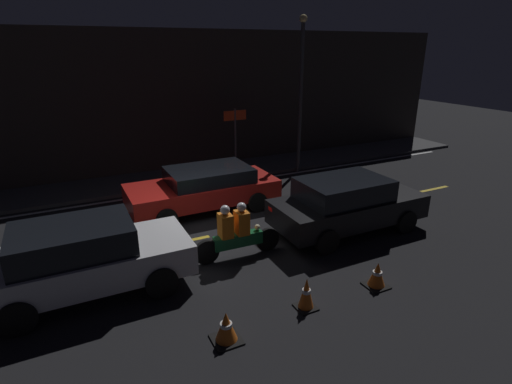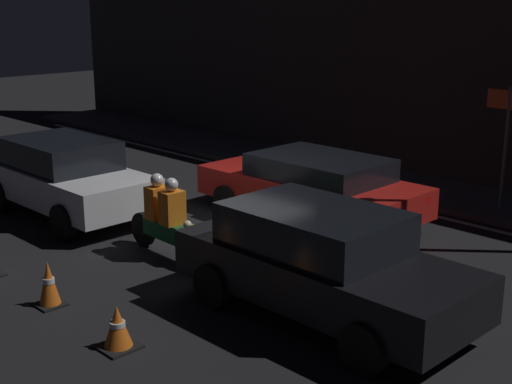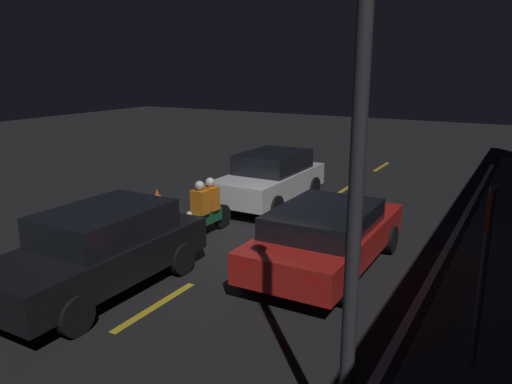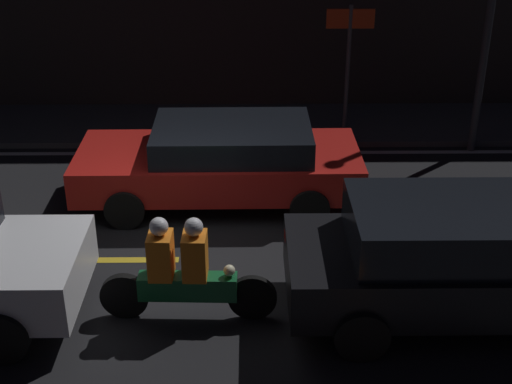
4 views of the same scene
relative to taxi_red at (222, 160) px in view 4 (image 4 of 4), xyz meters
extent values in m
plane|color=black|center=(-0.56, -1.86, -0.70)|extent=(56.00, 56.00, 0.00)
cube|color=#424244|center=(-0.56, 3.28, -0.64)|extent=(28.00, 2.21, 0.11)
cube|color=gold|center=(-1.56, -1.86, -0.70)|extent=(2.00, 0.14, 0.01)
cube|color=gold|center=(2.94, -1.86, -0.70)|extent=(2.00, 0.14, 0.01)
cube|color=silver|center=(-0.56, 1.93, -0.70)|extent=(25.20, 0.14, 0.01)
cylinder|color=black|center=(-2.31, -2.33, -0.37)|extent=(0.65, 0.18, 0.65)
cylinder|color=black|center=(-2.32, -3.99, -0.37)|extent=(0.65, 0.18, 0.65)
cube|color=red|center=(-0.06, 0.00, -0.11)|extent=(4.46, 1.89, 0.56)
cube|color=black|center=(0.16, 0.00, 0.38)|extent=(2.45, 1.69, 0.42)
cube|color=red|center=(2.14, -0.59, 0.03)|extent=(0.06, 0.20, 0.10)
cube|color=red|center=(2.13, 0.62, 0.03)|extent=(0.06, 0.20, 0.10)
cylinder|color=black|center=(-1.43, -0.92, -0.40)|extent=(0.60, 0.18, 0.60)
cylinder|color=black|center=(-1.44, 0.90, -0.40)|extent=(0.60, 0.18, 0.60)
cylinder|color=black|center=(1.33, -0.90, -0.40)|extent=(0.60, 0.18, 0.60)
cylinder|color=black|center=(1.31, 0.92, -0.40)|extent=(0.60, 0.18, 0.60)
cube|color=black|center=(2.94, -3.13, -0.08)|extent=(4.15, 1.75, 0.62)
cube|color=black|center=(2.73, -3.13, 0.51)|extent=(2.29, 1.56, 0.54)
cube|color=red|center=(0.90, -2.58, 0.08)|extent=(0.06, 0.20, 0.10)
cube|color=red|center=(0.90, -3.70, 0.08)|extent=(0.06, 0.20, 0.10)
cylinder|color=black|center=(1.65, -2.29, -0.39)|extent=(0.62, 0.18, 0.62)
cylinder|color=black|center=(1.66, -3.98, -0.39)|extent=(0.62, 0.18, 0.62)
cylinder|color=black|center=(0.46, -3.22, -0.40)|extent=(0.59, 0.10, 0.59)
cylinder|color=black|center=(-1.08, -3.16, -0.40)|extent=(0.59, 0.12, 0.59)
cube|color=#14592D|center=(-0.31, -3.19, -0.25)|extent=(1.19, 0.28, 0.30)
sphere|color=#F2EABF|center=(0.19, -3.21, -0.02)|extent=(0.14, 0.14, 0.14)
cube|color=orange|center=(-0.21, -3.19, 0.17)|extent=(0.29, 0.37, 0.55)
sphere|color=silver|center=(-0.21, -3.19, 0.56)|extent=(0.22, 0.22, 0.22)
cube|color=orange|center=(-0.61, -3.18, 0.17)|extent=(0.29, 0.37, 0.55)
sphere|color=silver|center=(-0.61, -3.18, 0.56)|extent=(0.22, 0.22, 0.22)
cylinder|color=#4C4C51|center=(2.33, 2.97, 0.61)|extent=(0.08, 0.08, 2.40)
cube|color=red|center=(2.33, 2.97, 1.56)|extent=(0.90, 0.05, 0.36)
cylinder|color=#333338|center=(4.60, 2.03, 2.05)|extent=(0.14, 0.14, 5.50)
camera|label=1|loc=(-3.65, -10.88, 4.00)|focal=28.00mm
camera|label=2|loc=(8.57, -9.94, 3.43)|focal=50.00mm
camera|label=3|loc=(8.73, 3.35, 3.23)|focal=35.00mm
camera|label=4|loc=(0.42, -10.33, 4.50)|focal=50.00mm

